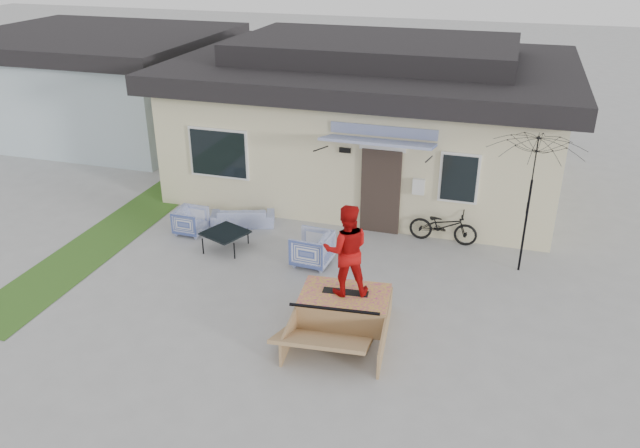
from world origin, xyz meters
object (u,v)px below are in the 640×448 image
(armchair_right, at_px, (312,247))
(bicycle, at_px, (444,222))
(skateboard, at_px, (345,291))
(coffee_table, at_px, (226,240))
(skate_ramp, at_px, (345,307))
(skater, at_px, (346,248))
(armchair_left, at_px, (191,220))
(loveseat, at_px, (243,213))
(patio_umbrella, at_px, (530,196))

(armchair_right, distance_m, bicycle, 3.27)
(bicycle, bearing_deg, skateboard, 162.05)
(skateboard, bearing_deg, armchair_right, 118.71)
(coffee_table, bearing_deg, skateboard, -30.07)
(skate_ramp, height_order, skater, skater)
(coffee_table, height_order, skate_ramp, skate_ramp)
(coffee_table, height_order, bicycle, bicycle)
(armchair_left, xyz_separation_m, skater, (4.54, -2.48, 1.14))
(loveseat, distance_m, skate_ramp, 4.87)
(armchair_right, bearing_deg, loveseat, -118.45)
(skater, bearing_deg, patio_umbrella, -156.16)
(skate_ramp, bearing_deg, skateboard, 90.00)
(armchair_left, distance_m, patio_umbrella, 7.82)
(bicycle, relative_size, skater, 0.90)
(skateboard, height_order, skater, skater)
(armchair_left, distance_m, skate_ramp, 5.21)
(loveseat, height_order, patio_umbrella, patio_umbrella)
(armchair_right, xyz_separation_m, bicycle, (2.63, 1.94, 0.10))
(armchair_left, relative_size, skater, 0.40)
(armchair_left, height_order, armchair_right, armchair_right)
(bicycle, height_order, patio_umbrella, patio_umbrella)
(armchair_left, bearing_deg, bicycle, -75.96)
(loveseat, bearing_deg, skater, 118.12)
(armchair_left, xyz_separation_m, patio_umbrella, (7.69, 0.43, 1.40))
(armchair_right, distance_m, skater, 2.48)
(armchair_right, xyz_separation_m, skateboard, (1.25, -1.85, 0.17))
(patio_umbrella, relative_size, skate_ramp, 1.00)
(patio_umbrella, bearing_deg, skateboard, -137.19)
(coffee_table, xyz_separation_m, patio_umbrella, (6.53, 0.95, 1.53))
(skater, bearing_deg, coffee_table, -49.04)
(armchair_right, relative_size, skate_ramp, 0.37)
(armchair_right, xyz_separation_m, skater, (1.25, -1.85, 1.08))
(bicycle, height_order, skateboard, bicycle)
(armchair_right, height_order, skate_ramp, armchair_right)
(coffee_table, distance_m, patio_umbrella, 6.77)
(loveseat, distance_m, patio_umbrella, 6.84)
(armchair_left, bearing_deg, skater, -117.09)
(skate_ramp, distance_m, skater, 1.22)
(armchair_left, distance_m, bicycle, 6.06)
(skateboard, relative_size, skater, 0.49)
(patio_umbrella, height_order, skate_ramp, patio_umbrella)
(armchair_right, relative_size, skateboard, 0.96)
(loveseat, xyz_separation_m, skate_ramp, (3.54, -3.34, -0.03))
(loveseat, relative_size, coffee_table, 1.80)
(patio_umbrella, bearing_deg, skater, -137.19)
(loveseat, xyz_separation_m, bicycle, (4.91, 0.50, 0.21))
(loveseat, bearing_deg, skateboard, 118.12)
(skate_ramp, bearing_deg, skater, 90.00)
(skater, bearing_deg, loveseat, -61.93)
(armchair_right, xyz_separation_m, patio_umbrella, (4.40, 1.06, 1.34))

